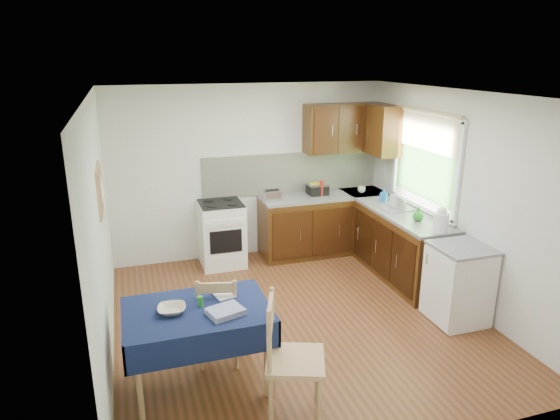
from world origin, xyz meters
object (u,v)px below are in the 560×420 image
object	(u,v)px
dining_table	(197,320)
chair_far	(218,317)
chair_near	(289,354)
sandwich_press	(317,189)
kettle	(441,221)
dish_rack	(398,208)
toaster	(272,196)

from	to	relation	value
dining_table	chair_far	xyz separation A→B (m)	(0.23, 0.29, -0.17)
chair_far	chair_near	distance (m)	0.98
sandwich_press	kettle	world-z (taller)	kettle
dining_table	chair_far	size ratio (longest dim) A/B	1.36
dish_rack	kettle	world-z (taller)	kettle
sandwich_press	dish_rack	bearing A→B (deg)	-73.42
sandwich_press	dish_rack	distance (m)	1.27
dining_table	kettle	size ratio (longest dim) A/B	4.25
toaster	kettle	distance (m)	2.34
chair_far	toaster	world-z (taller)	toaster
chair_far	dish_rack	bearing A→B (deg)	-138.67
dining_table	dish_rack	world-z (taller)	dish_rack
dining_table	chair_far	distance (m)	0.41
dining_table	sandwich_press	distance (m)	3.49
dining_table	chair_far	bearing A→B (deg)	58.49
chair_far	dish_rack	size ratio (longest dim) A/B	2.29
toaster	sandwich_press	size ratio (longest dim) A/B	0.82
chair_near	sandwich_press	xyz separation A→B (m)	(1.55, 3.30, 0.42)
chair_far	chair_near	size ratio (longest dim) A/B	0.88
dining_table	sandwich_press	world-z (taller)	sandwich_press
dining_table	dish_rack	distance (m)	3.39
chair_far	dining_table	bearing A→B (deg)	64.90
toaster	kettle	size ratio (longest dim) A/B	0.77
dining_table	sandwich_press	size ratio (longest dim) A/B	4.49
chair_far	sandwich_press	xyz separation A→B (m)	(1.96, 2.41, 0.49)
dish_rack	kettle	distance (m)	0.93
toaster	kettle	bearing A→B (deg)	-62.47
dish_rack	chair_far	bearing A→B (deg)	-174.61
chair_far	toaster	size ratio (longest dim) A/B	4.04
sandwich_press	kettle	size ratio (longest dim) A/B	0.95
dining_table	kettle	xyz separation A→B (m)	(2.96, 0.76, 0.37)
chair_far	kettle	distance (m)	2.82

